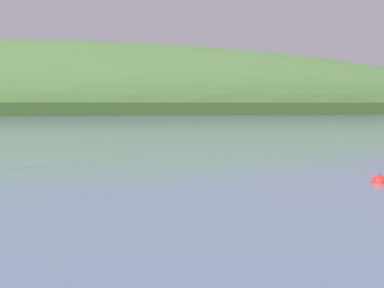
{
  "coord_description": "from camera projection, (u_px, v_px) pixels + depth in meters",
  "views": [
    {
      "loc": [
        1.51,
        -1.32,
        3.93
      ],
      "look_at": [
        7.36,
        36.13,
        1.24
      ],
      "focal_mm": 52.49,
      "sensor_mm": 36.0,
      "label": 1
    }
  ],
  "objects": [
    {
      "name": "far_shoreline_hill",
      "position": [
        47.0,
        113.0,
        238.2
      ],
      "size": [
        539.21,
        124.18,
        61.7
      ],
      "rotation": [
        0.0,
        0.0,
        0.04
      ],
      "color": "#314A21",
      "rests_on": "ground"
    },
    {
      "name": "mooring_buoy_foreground",
      "position": [
        379.0,
        183.0,
        28.1
      ],
      "size": [
        0.77,
        0.77,
        0.85
      ],
      "color": "red",
      "rests_on": "ground"
    }
  ]
}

